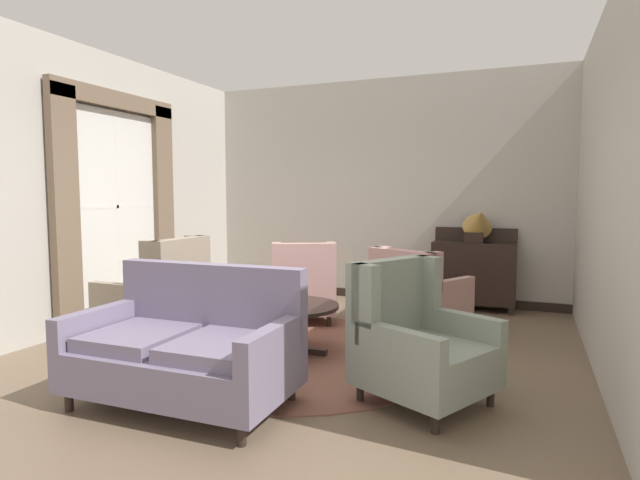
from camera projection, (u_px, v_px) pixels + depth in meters
ground at (283, 363)px, 4.74m from camera, size 9.06×9.06×0.00m
wall_back at (380, 190)px, 7.58m from camera, size 5.47×0.08×3.21m
wall_left at (127, 190)px, 6.49m from camera, size 0.08×4.53×3.21m
wall_right at (605, 187)px, 4.50m from camera, size 0.08×4.53×3.21m
baseboard_back at (378, 295)px, 7.67m from camera, size 5.31×0.03×0.12m
area_rug at (297, 353)px, 5.01m from camera, size 2.90×2.90×0.01m
window_with_curtains at (118, 193)px, 6.21m from camera, size 0.12×1.92×2.56m
coffee_table at (292, 313)px, 5.01m from camera, size 0.91×0.91×0.48m
porcelain_vase at (286, 290)px, 5.00m from camera, size 0.18×0.18×0.31m
settee at (187, 349)px, 3.80m from camera, size 1.62×0.92×1.00m
armchair_beside_settee at (417, 343)px, 3.83m from camera, size 1.12×1.11×1.05m
armchair_near_sideboard at (416, 297)px, 5.70m from camera, size 1.12×1.12×0.96m
armchair_back_corner at (303, 288)px, 6.23m from camera, size 1.05×1.11×0.99m
armchair_far_left at (160, 300)px, 5.33m from camera, size 0.92×0.80×1.11m
sideboard at (473, 272)px, 6.89m from camera, size 1.07×0.37×1.10m
gramophone at (478, 222)px, 6.72m from camera, size 0.48×0.57×0.57m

